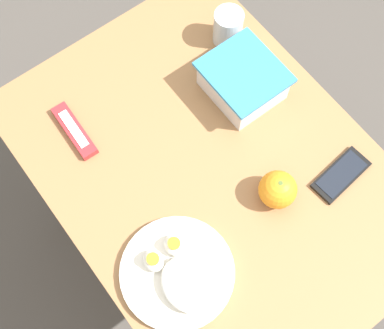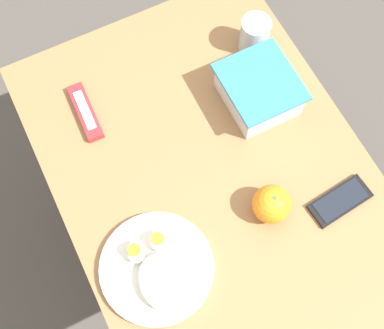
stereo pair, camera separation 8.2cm
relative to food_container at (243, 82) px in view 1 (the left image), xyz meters
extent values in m
plane|color=#4C4742|center=(0.12, -0.18, -0.81)|extent=(10.00, 10.00, 0.00)
cube|color=#996B42|center=(0.12, -0.18, -0.05)|extent=(0.95, 0.69, 0.03)
cylinder|color=brown|center=(-0.30, -0.47, -0.44)|extent=(0.06, 0.06, 0.74)
cylinder|color=brown|center=(-0.30, 0.10, -0.44)|extent=(0.06, 0.06, 0.74)
cylinder|color=brown|center=(0.53, 0.10, -0.44)|extent=(0.06, 0.06, 0.74)
cube|color=white|center=(0.00, 0.00, 0.00)|extent=(0.16, 0.15, 0.08)
cube|color=#CCBC84|center=(0.00, 0.00, -0.01)|extent=(0.15, 0.14, 0.05)
cube|color=#338CC6|center=(0.00, 0.00, 0.04)|extent=(0.18, 0.16, 0.01)
ellipsoid|color=tan|center=(-0.04, 0.00, 0.01)|extent=(0.06, 0.04, 0.02)
ellipsoid|color=tan|center=(0.05, 0.01, 0.01)|extent=(0.05, 0.05, 0.03)
sphere|color=orange|center=(0.25, -0.11, 0.00)|extent=(0.08, 0.08, 0.08)
cylinder|color=#4C662D|center=(0.25, -0.11, 0.04)|extent=(0.01, 0.01, 0.00)
cylinder|color=silver|center=(0.26, -0.39, -0.03)|extent=(0.24, 0.24, 0.02)
ellipsoid|color=white|center=(0.30, -0.39, 0.00)|extent=(0.12, 0.10, 0.04)
ellipsoid|color=white|center=(0.22, -0.41, 0.00)|extent=(0.05, 0.04, 0.03)
cylinder|color=#F4A823|center=(0.22, -0.41, 0.01)|extent=(0.03, 0.03, 0.01)
ellipsoid|color=white|center=(0.22, -0.36, 0.00)|extent=(0.05, 0.04, 0.03)
cylinder|color=#F4A823|center=(0.22, -0.36, 0.01)|extent=(0.03, 0.03, 0.01)
cube|color=#B7282D|center=(-0.15, -0.38, -0.03)|extent=(0.15, 0.04, 0.02)
cube|color=white|center=(-0.15, -0.38, -0.02)|extent=(0.11, 0.02, 0.00)
cube|color=black|center=(0.31, 0.04, -0.03)|extent=(0.07, 0.15, 0.01)
cube|color=black|center=(0.31, 0.04, -0.03)|extent=(0.06, 0.12, 0.00)
cylinder|color=silver|center=(-0.14, 0.06, 0.01)|extent=(0.07, 0.07, 0.09)
camera|label=1|loc=(0.45, -0.49, 1.09)|focal=50.00mm
camera|label=2|loc=(0.49, -0.42, 1.09)|focal=50.00mm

